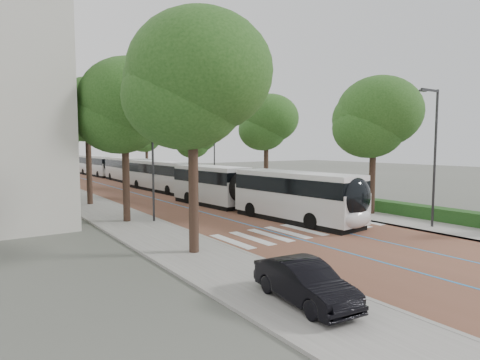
# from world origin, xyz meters

# --- Properties ---
(ground) EXTENTS (160.00, 160.00, 0.00)m
(ground) POSITION_xyz_m (0.00, 0.00, 0.00)
(ground) COLOR #51544C
(ground) RESTS_ON ground
(road) EXTENTS (11.00, 140.00, 0.02)m
(road) POSITION_xyz_m (0.00, 40.00, 0.01)
(road) COLOR brown
(road) RESTS_ON ground
(sidewalk_left) EXTENTS (4.00, 140.00, 0.12)m
(sidewalk_left) POSITION_xyz_m (-7.50, 40.00, 0.06)
(sidewalk_left) COLOR gray
(sidewalk_left) RESTS_ON ground
(sidewalk_right) EXTENTS (4.00, 140.00, 0.12)m
(sidewalk_right) POSITION_xyz_m (7.50, 40.00, 0.06)
(sidewalk_right) COLOR gray
(sidewalk_right) RESTS_ON ground
(kerb_left) EXTENTS (0.20, 140.00, 0.14)m
(kerb_left) POSITION_xyz_m (-5.60, 40.00, 0.06)
(kerb_left) COLOR gray
(kerb_left) RESTS_ON ground
(kerb_right) EXTENTS (0.20, 140.00, 0.14)m
(kerb_right) POSITION_xyz_m (5.60, 40.00, 0.06)
(kerb_right) COLOR gray
(kerb_right) RESTS_ON ground
(zebra_crossing) EXTENTS (10.55, 3.60, 0.01)m
(zebra_crossing) POSITION_xyz_m (0.20, 1.00, 0.03)
(zebra_crossing) COLOR silver
(zebra_crossing) RESTS_ON ground
(lane_line_left) EXTENTS (0.12, 126.00, 0.01)m
(lane_line_left) POSITION_xyz_m (-1.60, 40.00, 0.02)
(lane_line_left) COLOR #267BC1
(lane_line_left) RESTS_ON road
(lane_line_right) EXTENTS (0.12, 126.00, 0.01)m
(lane_line_right) POSITION_xyz_m (1.60, 40.00, 0.02)
(lane_line_right) COLOR #267BC1
(lane_line_right) RESTS_ON road
(hedge) EXTENTS (1.20, 14.00, 0.80)m
(hedge) POSITION_xyz_m (9.10, 0.00, 0.52)
(hedge) COLOR #184317
(hedge) RESTS_ON sidewalk_right
(streetlight_near) EXTENTS (1.82, 0.20, 8.00)m
(streetlight_near) POSITION_xyz_m (6.62, -3.00, 4.82)
(streetlight_near) COLOR #29292B
(streetlight_near) RESTS_ON sidewalk_right
(streetlight_far) EXTENTS (1.82, 0.20, 8.00)m
(streetlight_far) POSITION_xyz_m (6.62, 22.00, 4.82)
(streetlight_far) COLOR #29292B
(streetlight_far) RESTS_ON sidewalk_right
(lamp_post_left) EXTENTS (0.14, 0.14, 8.00)m
(lamp_post_left) POSITION_xyz_m (-6.10, 8.00, 4.12)
(lamp_post_left) COLOR #29292B
(lamp_post_left) RESTS_ON sidewalk_left
(trees_left) EXTENTS (6.35, 60.93, 10.19)m
(trees_left) POSITION_xyz_m (-7.50, 23.28, 7.29)
(trees_left) COLOR black
(trees_left) RESTS_ON ground
(trees_right) EXTENTS (5.96, 47.90, 9.11)m
(trees_right) POSITION_xyz_m (7.70, 22.25, 6.42)
(trees_right) COLOR black
(trees_right) RESTS_ON ground
(lead_bus) EXTENTS (4.02, 18.54, 3.20)m
(lead_bus) POSITION_xyz_m (1.32, 7.05, 1.63)
(lead_bus) COLOR black
(lead_bus) RESTS_ON ground
(bus_queued_0) EXTENTS (3.20, 12.52, 3.20)m
(bus_queued_0) POSITION_xyz_m (1.54, 23.68, 1.62)
(bus_queued_0) COLOR silver
(bus_queued_0) RESTS_ON ground
(bus_queued_1) EXTENTS (2.70, 12.43, 3.20)m
(bus_queued_1) POSITION_xyz_m (2.22, 36.84, 1.62)
(bus_queued_1) COLOR silver
(bus_queued_1) RESTS_ON ground
(bus_queued_2) EXTENTS (3.16, 12.51, 3.20)m
(bus_queued_2) POSITION_xyz_m (1.84, 49.66, 1.62)
(bus_queued_2) COLOR silver
(bus_queued_2) RESTS_ON ground
(parked_car) EXTENTS (1.79, 4.04, 1.29)m
(parked_car) POSITION_xyz_m (-7.49, -7.12, 0.76)
(parked_car) COLOR black
(parked_car) RESTS_ON sidewalk_left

